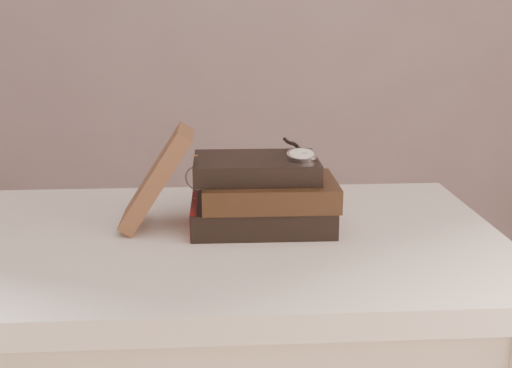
{
  "coord_description": "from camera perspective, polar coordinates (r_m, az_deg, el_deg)",
  "views": [
    {
      "loc": [
        0.03,
        -0.71,
        1.12
      ],
      "look_at": [
        0.1,
        0.39,
        0.82
      ],
      "focal_mm": 47.89,
      "sensor_mm": 36.0,
      "label": 1
    }
  ],
  "objects": [
    {
      "name": "pocket_watch",
      "position": [
        1.12,
        3.75,
        2.46
      ],
      "size": [
        0.05,
        0.15,
        0.02
      ],
      "color": "silver",
      "rests_on": "book_stack"
    },
    {
      "name": "journal",
      "position": [
        1.15,
        -8.29,
        0.51
      ],
      "size": [
        0.13,
        0.12,
        0.17
      ],
      "primitive_type": "cube",
      "rotation": [
        0.0,
        0.58,
        -0.01
      ],
      "color": "#482C1C",
      "rests_on": "table"
    },
    {
      "name": "table",
      "position": [
        1.16,
        -4.74,
        -8.6
      ],
      "size": [
        1.0,
        0.6,
        0.75
      ],
      "color": "silver",
      "rests_on": "ground"
    },
    {
      "name": "eyeglasses",
      "position": [
        1.22,
        -3.66,
        0.58
      ],
      "size": [
        0.1,
        0.12,
        0.05
      ],
      "color": "silver",
      "rests_on": "book_stack"
    },
    {
      "name": "book_stack",
      "position": [
        1.14,
        0.57,
        -0.95
      ],
      "size": [
        0.24,
        0.17,
        0.12
      ],
      "color": "black",
      "rests_on": "table"
    }
  ]
}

